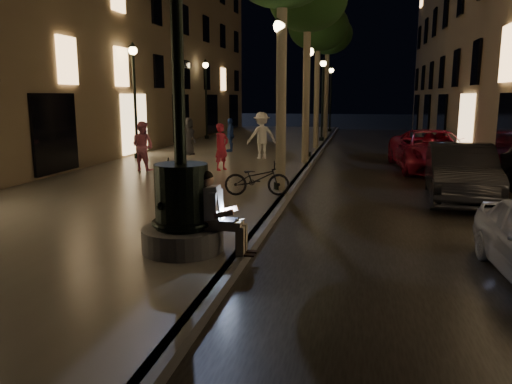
% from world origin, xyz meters
% --- Properties ---
extents(ground, '(120.00, 120.00, 0.00)m').
position_xyz_m(ground, '(0.00, 15.00, 0.00)').
color(ground, black).
rests_on(ground, ground).
extents(cobble_lane, '(6.00, 45.00, 0.02)m').
position_xyz_m(cobble_lane, '(3.00, 15.00, 0.01)').
color(cobble_lane, black).
rests_on(cobble_lane, ground).
extents(promenade, '(8.00, 45.00, 0.20)m').
position_xyz_m(promenade, '(-4.00, 15.00, 0.10)').
color(promenade, slate).
rests_on(promenade, ground).
extents(curb_strip, '(0.25, 45.00, 0.20)m').
position_xyz_m(curb_strip, '(0.00, 15.00, 0.10)').
color(curb_strip, '#59595B').
rests_on(curb_strip, ground).
extents(building_left, '(8.00, 36.00, 15.00)m').
position_xyz_m(building_left, '(-12.00, 18.00, 7.50)').
color(building_left, '#746249').
rests_on(building_left, ground).
extents(fountain_lamppost, '(1.40, 1.40, 5.21)m').
position_xyz_m(fountain_lamppost, '(-1.00, 2.00, 1.21)').
color(fountain_lamppost, '#59595B').
rests_on(fountain_lamppost, promenade).
extents(seated_man_laptop, '(1.03, 0.35, 1.40)m').
position_xyz_m(seated_man_laptop, '(-0.39, 2.00, 0.93)').
color(seated_man_laptop, tan).
rests_on(seated_man_laptop, promenade).
extents(tree_second, '(3.00, 3.00, 7.40)m').
position_xyz_m(tree_second, '(-0.20, 14.00, 6.33)').
color(tree_second, '#6B604C').
rests_on(tree_second, promenade).
extents(tree_third, '(3.00, 3.00, 7.20)m').
position_xyz_m(tree_third, '(-0.30, 20.00, 6.14)').
color(tree_third, '#6B604C').
rests_on(tree_third, promenade).
extents(tree_far, '(3.00, 3.00, 7.50)m').
position_xyz_m(tree_far, '(-0.22, 26.00, 6.43)').
color(tree_far, '#6B604C').
rests_on(tree_far, promenade).
extents(lamp_curb_a, '(0.36, 0.36, 4.81)m').
position_xyz_m(lamp_curb_a, '(-0.30, 8.00, 3.24)').
color(lamp_curb_a, black).
rests_on(lamp_curb_a, promenade).
extents(lamp_curb_b, '(0.36, 0.36, 4.81)m').
position_xyz_m(lamp_curb_b, '(-0.30, 16.00, 3.24)').
color(lamp_curb_b, black).
rests_on(lamp_curb_b, promenade).
extents(lamp_curb_c, '(0.36, 0.36, 4.81)m').
position_xyz_m(lamp_curb_c, '(-0.30, 24.00, 3.24)').
color(lamp_curb_c, black).
rests_on(lamp_curb_c, promenade).
extents(lamp_curb_d, '(0.36, 0.36, 4.81)m').
position_xyz_m(lamp_curb_d, '(-0.30, 32.00, 3.24)').
color(lamp_curb_d, black).
rests_on(lamp_curb_d, promenade).
extents(lamp_left_b, '(0.36, 0.36, 4.81)m').
position_xyz_m(lamp_left_b, '(-7.40, 14.00, 3.24)').
color(lamp_left_b, black).
rests_on(lamp_left_b, promenade).
extents(lamp_left_c, '(0.36, 0.36, 4.81)m').
position_xyz_m(lamp_left_c, '(-7.40, 24.00, 3.24)').
color(lamp_left_c, black).
rests_on(lamp_left_c, promenade).
extents(stroller, '(0.65, 0.94, 0.97)m').
position_xyz_m(stroller, '(-3.08, 6.70, 0.69)').
color(stroller, black).
rests_on(stroller, promenade).
extents(car_second, '(1.97, 4.78, 1.54)m').
position_xyz_m(car_second, '(4.63, 8.36, 0.77)').
color(car_second, black).
rests_on(car_second, ground).
extents(car_third, '(3.02, 5.74, 1.54)m').
position_xyz_m(car_third, '(4.60, 13.99, 0.77)').
color(car_third, maroon).
rests_on(car_third, ground).
extents(pedestrian_red, '(0.64, 0.72, 1.66)m').
position_xyz_m(pedestrian_red, '(-2.89, 11.25, 1.03)').
color(pedestrian_red, '#D52A45').
rests_on(pedestrian_red, promenade).
extents(pedestrian_pink, '(0.99, 0.85, 1.74)m').
position_xyz_m(pedestrian_pink, '(-5.58, 10.59, 1.07)').
color(pedestrian_pink, pink).
rests_on(pedestrian_pink, promenade).
extents(pedestrian_white, '(1.45, 1.20, 1.95)m').
position_xyz_m(pedestrian_white, '(-2.13, 14.79, 1.18)').
color(pedestrian_white, white).
rests_on(pedestrian_white, promenade).
extents(pedestrian_blue, '(0.49, 0.97, 1.58)m').
position_xyz_m(pedestrian_blue, '(-4.11, 17.18, 0.99)').
color(pedestrian_blue, '#2A489B').
rests_on(pedestrian_blue, promenade).
extents(pedestrian_dark, '(0.75, 0.94, 1.67)m').
position_xyz_m(pedestrian_dark, '(-5.64, 15.54, 1.03)').
color(pedestrian_dark, '#38383D').
rests_on(pedestrian_dark, promenade).
extents(bicycle, '(1.81, 0.93, 0.91)m').
position_xyz_m(bicycle, '(-0.72, 6.97, 0.65)').
color(bicycle, black).
rests_on(bicycle, promenade).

